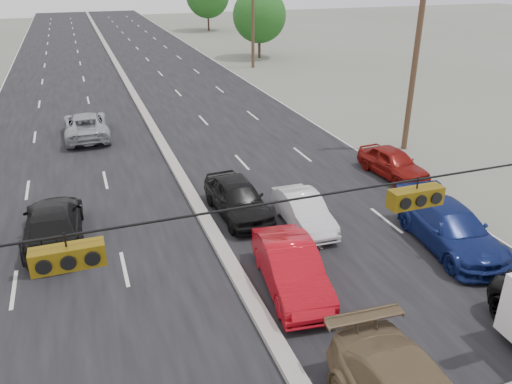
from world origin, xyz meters
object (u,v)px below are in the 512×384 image
(oncoming_near, at_px, (54,223))
(oncoming_far, at_px, (86,125))
(tree_right_mid, at_px, (259,15))
(queue_car_b, at_px, (304,211))
(utility_pole_right_b, at_px, (416,54))
(red_sedan, at_px, (291,269))
(queue_car_e, at_px, (393,163))
(queue_car_d, at_px, (450,228))
(utility_pole_right_c, at_px, (253,12))
(queue_car_a, at_px, (238,198))

(oncoming_near, xyz_separation_m, oncoming_far, (1.68, 12.17, 0.01))
(tree_right_mid, xyz_separation_m, queue_car_b, (-11.50, -36.26, -3.70))
(utility_pole_right_b, xyz_separation_m, queue_car_b, (-9.00, -6.26, -4.47))
(red_sedan, bearing_deg, oncoming_near, 147.88)
(utility_pole_right_b, distance_m, oncoming_far, 18.70)
(utility_pole_right_b, distance_m, queue_car_e, 6.15)
(tree_right_mid, bearing_deg, queue_car_b, -107.60)
(queue_car_d, bearing_deg, red_sedan, -168.61)
(queue_car_d, relative_size, oncoming_far, 0.98)
(queue_car_b, bearing_deg, utility_pole_right_c, 76.11)
(utility_pole_right_c, relative_size, queue_car_a, 2.26)
(utility_pole_right_c, relative_size, red_sedan, 2.22)
(utility_pole_right_b, height_order, queue_car_d, utility_pole_right_b)
(queue_car_a, bearing_deg, utility_pole_right_b, 19.24)
(queue_car_a, bearing_deg, queue_car_e, 6.55)
(utility_pole_right_b, distance_m, queue_car_b, 11.84)
(utility_pole_right_b, xyz_separation_m, queue_car_e, (-2.90, -3.15, -4.42))
(tree_right_mid, bearing_deg, oncoming_far, -130.53)
(queue_car_a, height_order, queue_car_e, queue_car_a)
(utility_pole_right_b, height_order, red_sedan, utility_pole_right_b)
(red_sedan, relative_size, oncoming_near, 0.90)
(utility_pole_right_c, xyz_separation_m, red_sedan, (-11.10, -34.89, -4.37))
(queue_car_b, bearing_deg, oncoming_near, 169.46)
(queue_car_a, xyz_separation_m, oncoming_far, (-5.26, 12.45, -0.02))
(utility_pole_right_c, xyz_separation_m, oncoming_far, (-16.36, -17.05, -4.38))
(utility_pole_right_b, bearing_deg, tree_right_mid, 85.24)
(tree_right_mid, distance_m, queue_car_a, 37.26)
(utility_pole_right_c, bearing_deg, red_sedan, -107.65)
(oncoming_near, bearing_deg, tree_right_mid, -119.90)
(tree_right_mid, bearing_deg, utility_pole_right_b, -94.76)
(red_sedan, height_order, oncoming_far, red_sedan)
(queue_car_b, relative_size, oncoming_near, 0.77)
(utility_pole_right_b, distance_m, queue_car_a, 12.74)
(tree_right_mid, bearing_deg, red_sedan, -108.83)
(tree_right_mid, distance_m, oncoming_near, 40.08)
(red_sedan, height_order, oncoming_near, red_sedan)
(red_sedan, distance_m, oncoming_far, 18.60)
(queue_car_d, bearing_deg, utility_pole_right_b, 70.78)
(utility_pole_right_b, bearing_deg, utility_pole_right_c, 90.00)
(utility_pole_right_b, xyz_separation_m, tree_right_mid, (2.50, 30.00, -0.77))
(utility_pole_right_b, xyz_separation_m, utility_pole_right_c, (0.00, 25.00, 0.00))
(utility_pole_right_c, height_order, red_sedan, utility_pole_right_c)
(utility_pole_right_b, relative_size, tree_right_mid, 1.40)
(queue_car_a, bearing_deg, tree_right_mid, 65.66)
(queue_car_d, height_order, oncoming_near, queue_car_d)
(utility_pole_right_c, bearing_deg, queue_car_b, -106.06)
(utility_pole_right_c, bearing_deg, tree_right_mid, 63.43)
(oncoming_near, distance_m, oncoming_far, 12.29)
(red_sedan, relative_size, queue_car_d, 0.87)
(utility_pole_right_c, xyz_separation_m, queue_car_b, (-9.00, -31.26, -4.47))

